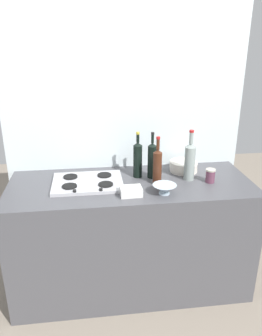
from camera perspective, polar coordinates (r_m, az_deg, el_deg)
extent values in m
plane|color=gray|center=(2.95, 0.00, -18.78)|extent=(6.00, 6.00, 0.00)
cube|color=#4C4C51|center=(2.68, 0.00, -11.41)|extent=(1.80, 0.70, 0.90)
cube|color=silver|center=(2.71, -1.04, 7.66)|extent=(1.90, 0.06, 2.52)
cube|color=#B2B2B7|center=(2.47, -7.39, -2.47)|extent=(0.51, 0.38, 0.02)
cylinder|color=black|center=(2.38, -10.45, -3.07)|extent=(0.10, 0.10, 0.01)
cylinder|color=black|center=(2.38, -4.34, -2.79)|extent=(0.10, 0.10, 0.01)
cylinder|color=black|center=(2.54, -10.29, -1.47)|extent=(0.10, 0.10, 0.01)
cylinder|color=black|center=(2.54, -4.56, -1.21)|extent=(0.10, 0.10, 0.01)
cylinder|color=black|center=(2.30, -9.60, -3.88)|extent=(0.02, 0.02, 0.02)
cylinder|color=black|center=(2.30, -5.16, -3.68)|extent=(0.02, 0.02, 0.02)
cylinder|color=silver|center=(2.71, 8.92, -0.44)|extent=(0.22, 0.22, 0.01)
cylinder|color=silver|center=(2.71, 8.89, -0.23)|extent=(0.22, 0.22, 0.01)
cylinder|color=silver|center=(2.70, 8.92, -0.06)|extent=(0.22, 0.22, 0.01)
cylinder|color=silver|center=(2.70, 8.92, 0.15)|extent=(0.22, 0.22, 0.01)
cylinder|color=silver|center=(2.69, 8.90, 0.34)|extent=(0.22, 0.22, 0.01)
cylinder|color=silver|center=(2.69, 8.94, 0.55)|extent=(0.22, 0.22, 0.01)
cylinder|color=silver|center=(2.69, 8.98, 0.76)|extent=(0.22, 0.22, 0.01)
cylinder|color=silver|center=(2.69, 8.92, 1.00)|extent=(0.22, 0.22, 0.01)
cylinder|color=black|center=(2.53, 3.60, 1.03)|extent=(0.07, 0.07, 0.25)
cone|color=black|center=(2.48, 3.67, 4.00)|extent=(0.07, 0.07, 0.02)
cylinder|color=black|center=(2.47, 3.70, 4.99)|extent=(0.02, 0.02, 0.07)
cylinder|color=black|center=(2.46, 3.72, 5.92)|extent=(0.02, 0.02, 0.02)
cylinder|color=gray|center=(2.52, 9.94, 0.76)|extent=(0.08, 0.08, 0.26)
cone|color=gray|center=(2.47, 10.15, 3.83)|extent=(0.08, 0.08, 0.03)
cylinder|color=gray|center=(2.46, 10.24, 5.07)|extent=(0.03, 0.03, 0.08)
cylinder|color=#B21E1E|center=(2.44, 10.31, 6.19)|extent=(0.03, 0.03, 0.02)
cylinder|color=black|center=(2.53, 1.14, 1.14)|extent=(0.07, 0.07, 0.25)
cone|color=black|center=(2.49, 1.16, 4.10)|extent=(0.07, 0.07, 0.02)
cylinder|color=black|center=(2.48, 1.17, 5.07)|extent=(0.02, 0.02, 0.06)
cylinder|color=gold|center=(2.46, 1.18, 5.97)|extent=(0.03, 0.03, 0.02)
cylinder|color=#472314|center=(2.42, 4.50, -0.05)|extent=(0.06, 0.06, 0.24)
cone|color=#472314|center=(2.38, 4.59, 2.88)|extent=(0.06, 0.06, 0.02)
cylinder|color=#472314|center=(2.36, 4.63, 4.04)|extent=(0.02, 0.02, 0.08)
cylinder|color=#B21E1E|center=(2.35, 4.66, 5.14)|extent=(0.03, 0.03, 0.02)
cylinder|color=silver|center=(2.31, 5.69, -4.28)|extent=(0.07, 0.07, 0.01)
cone|color=silver|center=(2.30, 5.72, -3.53)|extent=(0.17, 0.17, 0.06)
cube|color=white|center=(2.27, -0.02, -3.99)|extent=(0.15, 0.11, 0.06)
cylinder|color=#66384C|center=(2.53, 13.35, -1.41)|extent=(0.07, 0.07, 0.09)
cylinder|color=beige|center=(2.51, 13.45, -0.32)|extent=(0.07, 0.07, 0.01)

